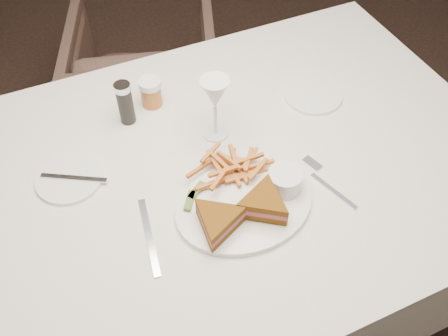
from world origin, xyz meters
The scene contains 4 objects.
ground centered at (0.00, 0.00, 0.00)m, with size 5.00×5.00×0.00m, color black.
table centered at (-0.03, -0.06, 0.38)m, with size 1.46×0.97×0.75m, color silver.
chair_far centered at (0.03, 0.90, 0.31)m, with size 0.59×0.56×0.61m, color #48332C.
table_setting centered at (-0.02, -0.10, 0.79)m, with size 0.84×0.64×0.18m.
Camera 1 is at (-0.32, -0.79, 1.68)m, focal length 40.00 mm.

